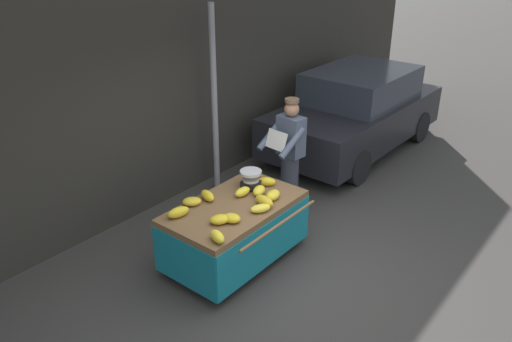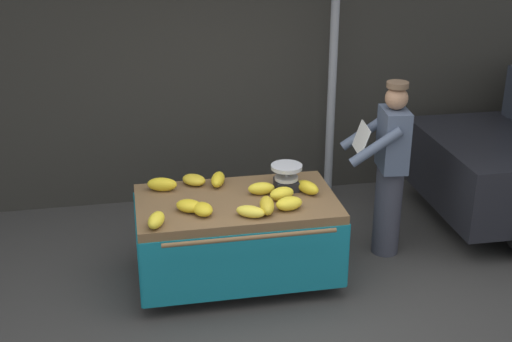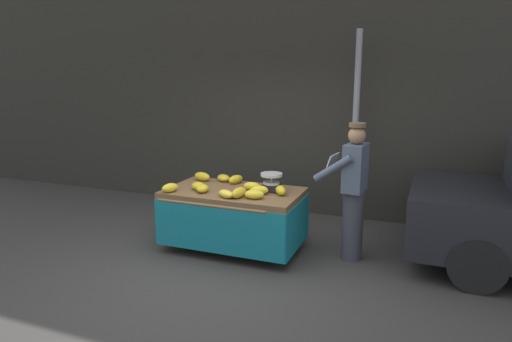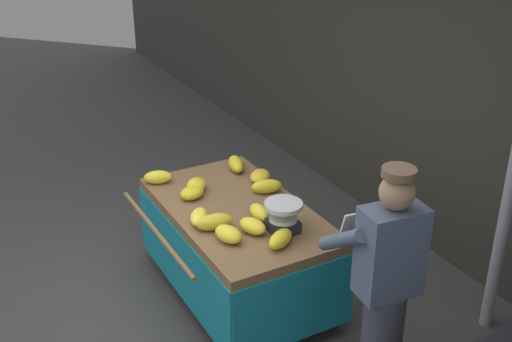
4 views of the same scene
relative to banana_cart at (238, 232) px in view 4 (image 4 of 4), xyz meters
The scene contains 17 objects.
ground_plane 1.04m from the banana_cart, 82.25° to the right, with size 60.00×60.00×0.00m, color #383533.
back_wall 2.44m from the banana_cart, 86.70° to the left, with size 16.00×0.24×3.96m, color #2D2B26.
banana_cart is the anchor object (origin of this frame).
weighing_scale 0.60m from the banana_cart, 15.68° to the left, with size 0.28×0.28×0.24m.
banana_bunch_0 0.45m from the banana_cart, 109.10° to the left, with size 0.12×0.25×0.12m, color gold.
banana_bunch_1 0.48m from the banana_cart, 143.14° to the right, with size 0.16×0.21×0.10m, color gold.
banana_bunch_2 0.37m from the banana_cart, 16.42° to the left, with size 0.12×0.24×0.11m, color yellow.
banana_bunch_3 0.53m from the banana_cart, 159.85° to the right, with size 0.16×0.23×0.10m, color gold.
banana_bunch_4 0.75m from the banana_cart, 153.37° to the left, with size 0.12×0.27×0.12m, color gold.
banana_bunch_5 0.56m from the banana_cart, 34.75° to the right, with size 0.15×0.24×0.11m, color yellow.
banana_bunch_6 0.70m from the banana_cart, ahead, with size 0.12×0.25×0.11m, color gold.
banana_bunch_7 0.86m from the banana_cart, 151.81° to the right, with size 0.12×0.24×0.11m, color yellow.
banana_bunch_8 0.58m from the banana_cart, 130.05° to the left, with size 0.16×0.23×0.10m, color gold.
banana_bunch_9 0.48m from the banana_cart, 10.71° to the right, with size 0.14×0.23×0.11m, color yellow.
banana_bunch_10 0.46m from the banana_cart, 54.81° to the right, with size 0.12×0.28×0.13m, color gold.
banana_bunch_11 0.45m from the banana_cart, 80.50° to the right, with size 0.13×0.25×0.09m, color yellow.
vendor_person 1.54m from the banana_cart, ahead, with size 0.61×0.56×1.71m.
Camera 4 is at (3.83, -1.17, 3.23)m, focal length 45.08 mm.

